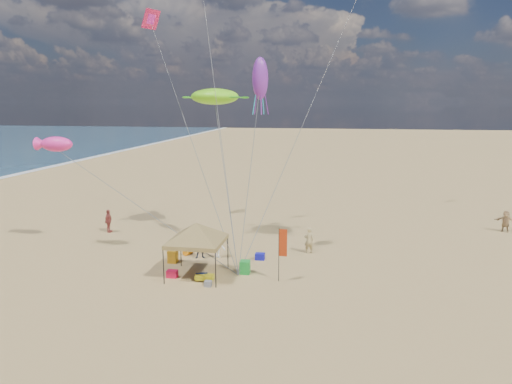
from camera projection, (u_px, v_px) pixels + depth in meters
ground at (246, 280)px, 23.73m from camera, size 280.00×280.00×0.00m
canopy_tent at (196, 225)px, 23.76m from camera, size 5.36×5.36×3.30m
feather_flag at (282, 246)px, 23.19m from camera, size 0.43×0.05×2.80m
cooler_red at (172, 274)px, 24.07m from camera, size 0.54×0.38×0.38m
cooler_blue at (260, 256)px, 26.78m from camera, size 0.54×0.38×0.38m
bag_navy at (202, 276)px, 23.79m from camera, size 0.69×0.54×0.36m
bag_orange at (188, 252)px, 27.68m from camera, size 0.54×0.69×0.36m
chair_green at (245, 267)px, 24.58m from camera, size 0.50×0.50×0.70m
chair_yellow at (173, 256)px, 26.29m from camera, size 0.50×0.50×0.70m
crate_grey at (208, 284)px, 22.90m from camera, size 0.34×0.30×0.28m
beach_cart at (205, 277)px, 23.60m from camera, size 0.90×0.50×0.24m
person_near_a at (309, 240)px, 27.85m from camera, size 0.67×0.56×1.58m
person_near_b at (201, 246)px, 26.90m from camera, size 0.88×0.77×1.54m
person_near_c at (218, 245)px, 27.07m from camera, size 1.13×0.91×1.53m
person_far_a at (109, 221)px, 32.35m from camera, size 0.45×0.97×1.61m
person_far_c at (506, 221)px, 32.43m from camera, size 1.47×1.05×1.53m
turtle_kite at (215, 97)px, 29.31m from camera, size 3.63×3.23×1.01m
fish_kite at (57, 144)px, 27.42m from camera, size 2.07×1.15×0.89m
squid_kite at (260, 79)px, 25.76m from camera, size 0.99×0.99×2.32m
stunt_kite_pink at (151, 19)px, 32.57m from camera, size 1.11×1.50×1.26m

